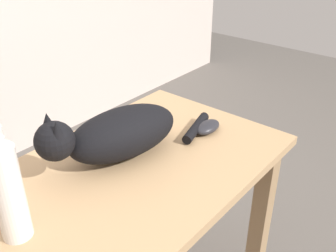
% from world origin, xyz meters
% --- Properties ---
extents(cat, '(0.60, 0.26, 0.20)m').
position_xyz_m(cat, '(0.35, 0.07, 0.84)').
color(cat, black).
rests_on(cat, desk).
extents(computer_mouse, '(0.11, 0.06, 0.04)m').
position_xyz_m(computer_mouse, '(0.65, -0.05, 0.78)').
color(computer_mouse, '#232328').
rests_on(computer_mouse, desk).
extents(water_bottle, '(0.07, 0.07, 0.26)m').
position_xyz_m(water_bottle, '(-0.03, 0.01, 0.88)').
color(water_bottle, silver).
rests_on(water_bottle, desk).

